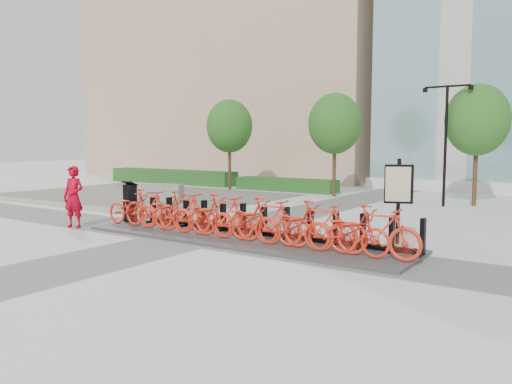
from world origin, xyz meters
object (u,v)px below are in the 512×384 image
Objects in this scene: jersey_barrier at (161,193)px; map_sign at (399,188)px; bike_0 at (132,208)px; kiosk at (130,202)px; worker_red at (74,197)px.

jersey_barrier is 0.92× the size of map_sign.
jersey_barrier is 12.64m from map_sign.
kiosk reaches higher than bike_0.
kiosk is at bearing -69.04° from jersey_barrier.
kiosk is 6.51m from jersey_barrier.
map_sign is at bearing -73.70° from bike_0.
worker_red is 0.94× the size of jersey_barrier.
jersey_barrier is at bearing 119.74° from kiosk.
worker_red is 7.29m from jersey_barrier.
bike_0 is 0.81m from kiosk.
worker_red is at bearing 175.99° from map_sign.
worker_red is (-0.95, -1.43, 0.25)m from kiosk.
map_sign is at bearing -31.54° from jersey_barrier.
map_sign is (7.61, 2.23, 0.86)m from bike_0.
bike_0 is at bearing 173.32° from map_sign.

